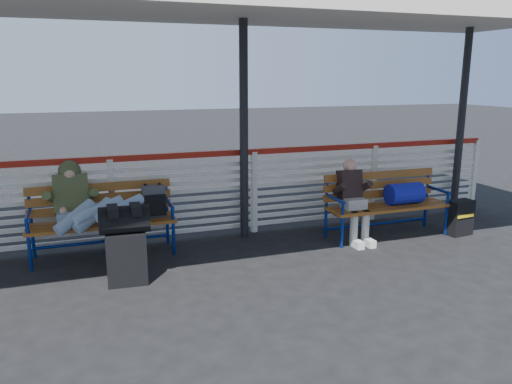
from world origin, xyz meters
name	(u,v)px	position (x,y,z in m)	size (l,w,h in m)	color
ground	(129,305)	(0.00, 0.00, 0.00)	(60.00, 60.00, 0.00)	black
fence	(112,199)	(0.00, 1.90, 0.66)	(12.08, 0.08, 1.24)	silver
luggage_stack	(126,242)	(0.05, 0.57, 0.49)	(0.56, 0.34, 0.89)	black
bench_left	(115,211)	(0.01, 1.61, 0.58)	(1.80, 0.56, 0.92)	#934F1C
bench_right	(393,196)	(3.83, 1.09, 0.58)	(1.80, 0.56, 0.92)	#934F1C
traveler_man	(90,208)	(-0.29, 1.25, 0.73)	(0.94, 1.62, 0.77)	#9BB5D0
companion_person	(353,199)	(3.17, 1.08, 0.60)	(0.32, 0.66, 1.15)	#B0ADA0
suitcase_side	(460,218)	(4.77, 0.78, 0.26)	(0.39, 0.27, 0.51)	black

